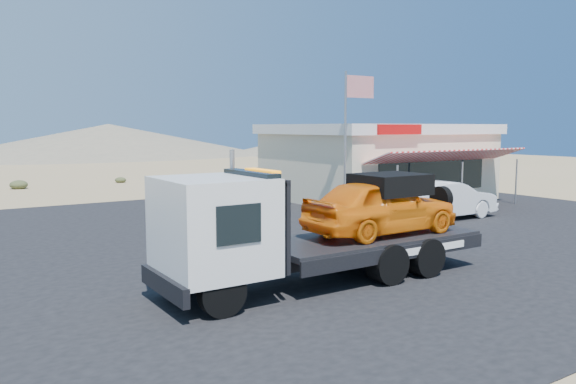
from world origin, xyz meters
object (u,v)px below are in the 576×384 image
white_sedan (445,200)px  flagpole (350,127)px  tow_truck (321,221)px  jerky_store (377,161)px

white_sedan → flagpole: (-3.11, 2.38, 2.96)m
tow_truck → jerky_store: (12.41, 11.74, 0.48)m
tow_truck → flagpole: flagpole is taller
white_sedan → jerky_store: (2.45, 6.86, 1.18)m
white_sedan → tow_truck: bearing=116.6°
white_sedan → flagpole: size_ratio=0.80×
tow_truck → jerky_store: bearing=43.4°
tow_truck → flagpole: 10.23m
flagpole → white_sedan: bearing=-37.4°
tow_truck → white_sedan: size_ratio=1.76×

